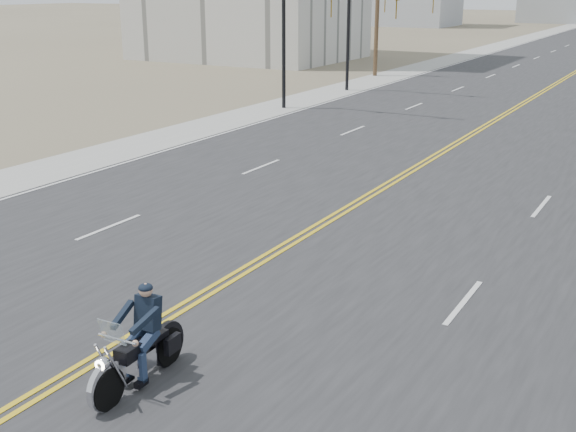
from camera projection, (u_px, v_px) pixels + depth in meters
The scene contains 4 objects.
sidewalk_left at pixel (473, 53), 70.98m from camera, with size 3.00×200.00×0.01m, color #A5A5A0.
traffic_mast_left at pixel (318, 15), 36.88m from camera, with size 7.10×0.26×7.00m.
traffic_mast_far at pixel (374, 12), 43.67m from camera, with size 6.10×0.26×7.00m.
motorcyclist at pixel (137, 339), 11.87m from camera, with size 0.95×2.23×1.74m, color black, non-canonical shape.
Camera 1 is at (8.71, -1.96, 6.42)m, focal length 45.00 mm.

